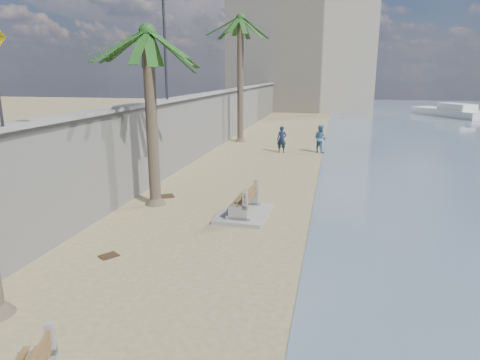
{
  "coord_description": "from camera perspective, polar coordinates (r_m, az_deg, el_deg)",
  "views": [
    {
      "loc": [
        2.61,
        -7.1,
        4.84
      ],
      "look_at": [
        -0.5,
        7.0,
        1.2
      ],
      "focal_mm": 32.0,
      "sensor_mm": 36.0,
      "label": 1
    }
  ],
  "objects": [
    {
      "name": "ground_plane",
      "position": [
        8.99,
        -6.89,
        -18.57
      ],
      "size": [
        140.0,
        140.0,
        0.0
      ],
      "primitive_type": "plane",
      "color": "#928259"
    },
    {
      "name": "yacht_far",
      "position": [
        54.45,
        26.04,
        8.01
      ],
      "size": [
        7.0,
        9.53,
        1.5
      ],
      "primitive_type": null,
      "rotation": [
        0.0,
        0.0,
        2.09
      ],
      "color": "silver",
      "rests_on": "bay_water"
    },
    {
      "name": "person_b",
      "position": [
        27.05,
        10.64,
        5.64
      ],
      "size": [
        1.16,
        1.12,
        1.9
      ],
      "primitive_type": "imported",
      "rotation": [
        0.0,
        0.0,
        2.5
      ],
      "color": "teal",
      "rests_on": "ground_plane"
    },
    {
      "name": "palm_mid",
      "position": [
        15.83,
        -12.26,
        18.47
      ],
      "size": [
        5.0,
        5.0,
        7.09
      ],
      "color": "brown",
      "rests_on": "ground_plane"
    },
    {
      "name": "end_building",
      "position": [
        59.32,
        8.31,
        16.1
      ],
      "size": [
        18.0,
        12.0,
        14.0
      ],
      "primitive_type": "cube",
      "color": "#B7AA93",
      "rests_on": "ground_plane"
    },
    {
      "name": "person_a",
      "position": [
        26.57,
        5.59,
        5.65
      ],
      "size": [
        0.72,
        0.53,
        1.89
      ],
      "primitive_type": "imported",
      "rotation": [
        0.0,
        0.0,
        -0.1
      ],
      "color": "#151F3A",
      "rests_on": "ground_plane"
    },
    {
      "name": "wall_cap",
      "position": [
        28.24,
        -3.7,
        11.5
      ],
      "size": [
        0.8,
        70.0,
        0.12
      ],
      "primitive_type": "cube",
      "color": "gray",
      "rests_on": "seawall"
    },
    {
      "name": "debris_d",
      "position": [
        12.3,
        -17.09,
        -9.63
      ],
      "size": [
        0.58,
        0.6,
        0.03
      ],
      "primitive_type": "cube",
      "rotation": [
        0.0,
        0.0,
        0.96
      ],
      "color": "#382616",
      "rests_on": "ground_plane"
    },
    {
      "name": "streetlight",
      "position": [
        20.68,
        -10.05,
        18.95
      ],
      "size": [
        0.28,
        0.28,
        5.12
      ],
      "color": "#2D2D33",
      "rests_on": "wall_cap"
    },
    {
      "name": "bench_far",
      "position": [
        14.82,
        0.55,
        -3.13
      ],
      "size": [
        1.7,
        2.45,
        1.0
      ],
      "color": "gray",
      "rests_on": "ground_plane"
    },
    {
      "name": "seawall",
      "position": [
        28.38,
        -3.64,
        7.87
      ],
      "size": [
        0.45,
        70.0,
        3.5
      ],
      "primitive_type": "cube",
      "color": "gray",
      "rests_on": "ground_plane"
    },
    {
      "name": "palm_back",
      "position": [
        30.8,
        0.05,
        20.54
      ],
      "size": [
        5.0,
        5.0,
        9.31
      ],
      "color": "brown",
      "rests_on": "ground_plane"
    },
    {
      "name": "debris_c",
      "position": [
        17.43,
        -10.05,
        -2.14
      ],
      "size": [
        0.93,
        0.89,
        0.03
      ],
      "primitive_type": "cube",
      "rotation": [
        0.0,
        0.0,
        3.71
      ],
      "color": "#382616",
      "rests_on": "ground_plane"
    }
  ]
}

